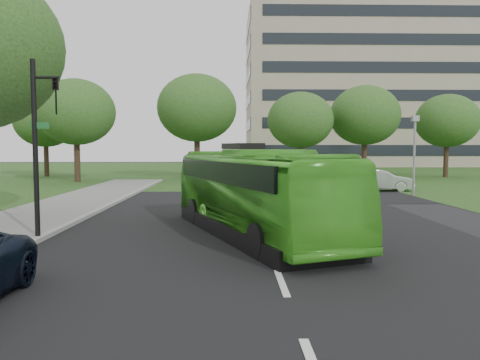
{
  "coord_description": "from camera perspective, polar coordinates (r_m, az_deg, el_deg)",
  "views": [
    {
      "loc": [
        -1.12,
        -15.93,
        2.94
      ],
      "look_at": [
        -0.7,
        3.29,
        1.6
      ],
      "focal_mm": 35.0,
      "sensor_mm": 36.0,
      "label": 1
    }
  ],
  "objects": [
    {
      "name": "tree_park_d",
      "position": [
        46.81,
        14.98,
        7.61
      ],
      "size": [
        6.71,
        6.71,
        8.87
      ],
      "color": "black",
      "rests_on": "ground"
    },
    {
      "name": "office_building",
      "position": [
        81.79,
        15.4,
        10.57
      ],
      "size": [
        40.1,
        20.1,
        25.0
      ],
      "color": "gray",
      "rests_on": "ground"
    },
    {
      "name": "street_surfaces",
      "position": [
        38.8,
        -0.16,
        -0.31
      ],
      "size": [
        120.0,
        120.0,
        0.15
      ],
      "color": "black",
      "rests_on": "ground"
    },
    {
      "name": "camera_pole",
      "position": [
        30.06,
        20.5,
        4.1
      ],
      "size": [
        0.43,
        0.38,
        4.85
      ],
      "rotation": [
        0.0,
        0.0,
        -0.09
      ],
      "color": "gray",
      "rests_on": "ground"
    },
    {
      "name": "bus",
      "position": [
        15.63,
        1.69,
        -1.52
      ],
      "size": [
        5.81,
        10.55,
        2.88
      ],
      "primitive_type": "imported",
      "rotation": [
        0.0,
        0.0,
        0.35
      ],
      "color": "green",
      "rests_on": "ground"
    },
    {
      "name": "tree_park_f",
      "position": [
        51.12,
        -22.64,
        6.66
      ],
      "size": [
        6.15,
        6.15,
        8.22
      ],
      "color": "black",
      "rests_on": "ground"
    },
    {
      "name": "tree_park_b",
      "position": [
        44.85,
        -5.29,
        8.72
      ],
      "size": [
        7.52,
        7.52,
        9.85
      ],
      "color": "black",
      "rests_on": "ground"
    },
    {
      "name": "ground",
      "position": [
        16.24,
        2.74,
        -6.45
      ],
      "size": [
        160.0,
        160.0,
        0.0
      ],
      "primitive_type": "plane",
      "color": "black",
      "rests_on": "ground"
    },
    {
      "name": "tree_park_e",
      "position": [
        50.37,
        23.93,
        6.6
      ],
      "size": [
        6.11,
        6.11,
        8.14
      ],
      "color": "black",
      "rests_on": "ground"
    },
    {
      "name": "sedan",
      "position": [
        32.9,
        16.55,
        -0.02
      ],
      "size": [
        4.52,
        1.76,
        1.47
      ],
      "primitive_type": "imported",
      "rotation": [
        0.0,
        0.0,
        1.52
      ],
      "color": "silver",
      "rests_on": "ground"
    },
    {
      "name": "tree_park_c",
      "position": [
        43.23,
        7.37,
        7.24
      ],
      "size": [
        6.01,
        6.01,
        7.98
      ],
      "color": "black",
      "rests_on": "ground"
    },
    {
      "name": "traffic_light",
      "position": [
        15.9,
        -23.14,
        5.07
      ],
      "size": [
        0.91,
        0.25,
        5.67
      ],
      "rotation": [
        0.0,
        0.0,
        0.16
      ],
      "color": "black",
      "rests_on": "ground"
    },
    {
      "name": "tree_park_a",
      "position": [
        42.2,
        -19.36,
        7.81
      ],
      "size": [
        6.56,
        6.56,
        8.72
      ],
      "color": "black",
      "rests_on": "ground"
    }
  ]
}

